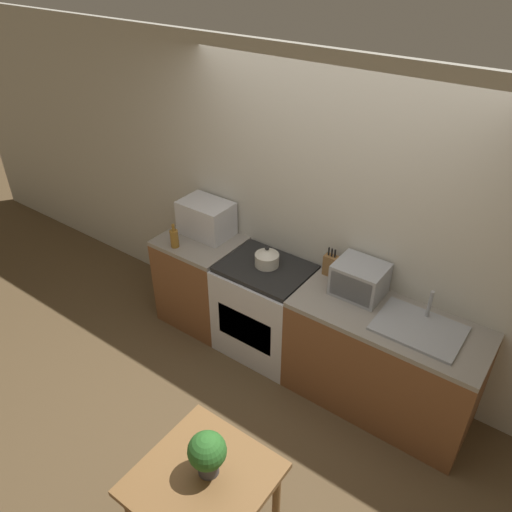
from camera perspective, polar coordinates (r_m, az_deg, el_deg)
name	(u,v)px	position (r m, az deg, el deg)	size (l,w,h in m)	color
ground_plane	(257,407)	(4.25, 0.16, -16.92)	(16.00, 16.00, 0.00)	brown
wall_back	(328,221)	(4.04, 8.22, 3.93)	(10.00, 0.06, 2.60)	beige
counter_left_run	(202,280)	(4.81, -6.16, -2.69)	(0.71, 0.62, 0.90)	brown
counter_right_run	(381,362)	(4.07, 14.10, -11.66)	(1.44, 0.62, 0.90)	brown
stove_range	(265,309)	(4.44, 1.03, -6.05)	(0.76, 0.62, 0.90)	silver
kettle	(267,257)	(4.14, 1.26, -0.15)	(0.20, 0.20, 0.18)	beige
microwave	(206,218)	(4.57, -5.73, 4.31)	(0.47, 0.32, 0.32)	silver
bottle	(174,238)	(4.44, -9.31, 2.04)	(0.07, 0.07, 0.23)	olive
knife_block	(331,265)	(4.06, 8.53, -1.03)	(0.11, 0.07, 0.25)	brown
toaster_oven	(359,279)	(3.88, 11.74, -2.63)	(0.38, 0.31, 0.26)	#999BA0
sink_basin	(419,328)	(3.73, 18.15, -7.78)	(0.60, 0.44, 0.24)	#999BA0
dining_table	(204,489)	(3.12, -6.00, -24.93)	(0.71, 0.73, 0.73)	brown
potted_plant	(207,453)	(2.90, -5.60, -21.46)	(0.22, 0.22, 0.29)	#424247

